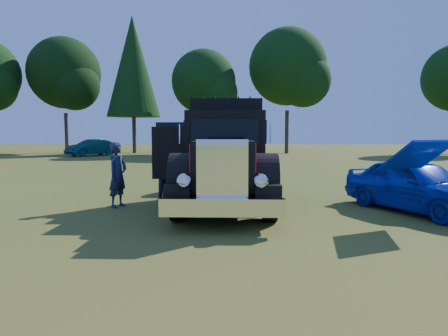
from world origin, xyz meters
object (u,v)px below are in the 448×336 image
at_px(diamond_t_truck, 226,160).
at_px(hotrod_coupe, 417,185).
at_px(spectator_far, 169,171).
at_px(distant_teal_car, 91,148).
at_px(spectator_near, 118,175).

bearing_deg(diamond_t_truck, hotrod_coupe, -10.25).
bearing_deg(spectator_far, hotrod_coupe, -81.33).
relative_size(spectator_far, distant_teal_car, 0.40).
relative_size(diamond_t_truck, hotrod_coupe, 1.63).
xyz_separation_m(hotrod_coupe, spectator_near, (-7.85, 0.45, 0.20)).
relative_size(hotrod_coupe, spectator_far, 2.50).
xyz_separation_m(spectator_far, distant_teal_car, (-10.55, 22.48, -0.16)).
distance_m(hotrod_coupe, spectator_far, 6.84).
distance_m(hotrod_coupe, distant_teal_car, 29.61).
bearing_deg(spectator_near, spectator_far, -24.82).
height_order(hotrod_coupe, distant_teal_car, hotrod_coupe).
height_order(diamond_t_truck, spectator_far, diamond_t_truck).
bearing_deg(diamond_t_truck, distant_teal_car, 117.83).
distance_m(spectator_near, distant_teal_car, 25.44).
bearing_deg(spectator_near, distant_teal_car, 42.30).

